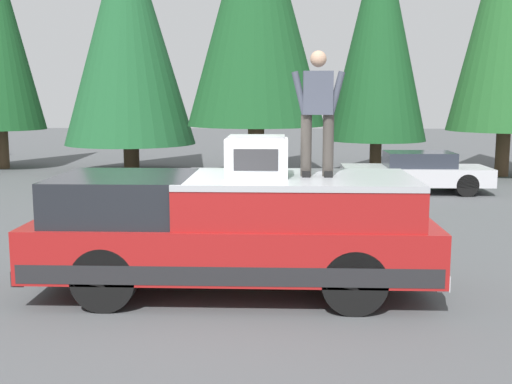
# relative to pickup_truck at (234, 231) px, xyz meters

# --- Properties ---
(ground_plane) EXTENTS (90.00, 90.00, 0.00)m
(ground_plane) POSITION_rel_pickup_truck_xyz_m (-0.25, 0.43, -0.87)
(ground_plane) COLOR #4C4F51
(pickup_truck) EXTENTS (2.01, 5.54, 1.65)m
(pickup_truck) POSITION_rel_pickup_truck_xyz_m (0.00, 0.00, 0.00)
(pickup_truck) COLOR maroon
(pickup_truck) RESTS_ON ground
(compressor_unit) EXTENTS (0.65, 0.84, 0.56)m
(compressor_unit) POSITION_rel_pickup_truck_xyz_m (-0.05, -0.33, 1.05)
(compressor_unit) COLOR silver
(compressor_unit) RESTS_ON pickup_truck
(person_on_truck_bed) EXTENTS (0.29, 0.72, 1.69)m
(person_on_truck_bed) POSITION_rel_pickup_truck_xyz_m (0.01, -1.15, 1.68)
(person_on_truck_bed) COLOR #423D38
(person_on_truck_bed) RESTS_ON pickup_truck
(parked_car_silver) EXTENTS (1.64, 4.10, 1.16)m
(parked_car_silver) POSITION_rel_pickup_truck_xyz_m (9.45, -4.51, -0.29)
(parked_car_silver) COLOR silver
(parked_car_silver) RESTS_ON ground
(conifer_left) EXTENTS (3.42, 3.42, 8.73)m
(conifer_left) POSITION_rel_pickup_truck_xyz_m (13.77, -3.99, 4.07)
(conifer_left) COLOR #4C3826
(conifer_left) RESTS_ON ground
(conifer_center_left) EXTENTS (4.60, 4.60, 9.81)m
(conifer_center_left) POSITION_rel_pickup_truck_xyz_m (12.71, 0.19, 4.89)
(conifer_center_left) COLOR #4C3826
(conifer_center_left) RESTS_ON ground
(conifer_center_right) EXTENTS (4.63, 4.63, 8.96)m
(conifer_center_right) POSITION_rel_pickup_truck_xyz_m (13.92, 4.74, 4.11)
(conifer_center_right) COLOR #4C3826
(conifer_center_right) RESTS_ON ground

